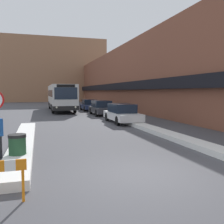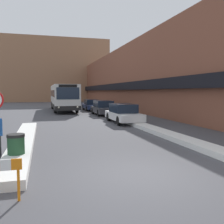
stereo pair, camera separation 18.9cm
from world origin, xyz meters
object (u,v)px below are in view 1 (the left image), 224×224
object	(u,v)px
parked_car_middle	(102,108)
city_bus	(61,97)
parked_car_back	(89,105)
parked_car_front	(122,113)
trash_bin	(17,148)

from	to	relation	value
parked_car_middle	city_bus	bearing A→B (deg)	115.85
city_bus	parked_car_middle	distance (m)	7.93
city_bus	parked_car_back	xyz separation A→B (m)	(3.43, -0.67, -1.01)
parked_car_front	parked_car_middle	xyz separation A→B (m)	(0.00, 6.48, 0.01)
city_bus	parked_car_middle	xyz separation A→B (m)	(3.43, -7.08, -0.96)
trash_bin	parked_car_front	bearing A→B (deg)	53.23
parked_car_front	trash_bin	world-z (taller)	parked_car_front
city_bus	parked_car_middle	bearing A→B (deg)	-64.15
trash_bin	parked_car_middle	bearing A→B (deg)	66.38
parked_car_middle	parked_car_back	bearing A→B (deg)	90.00
parked_car_front	city_bus	bearing A→B (deg)	104.20
parked_car_middle	parked_car_back	world-z (taller)	parked_car_middle
parked_car_middle	trash_bin	bearing A→B (deg)	-113.62
city_bus	parked_car_back	world-z (taller)	city_bus
parked_car_back	city_bus	bearing A→B (deg)	168.91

